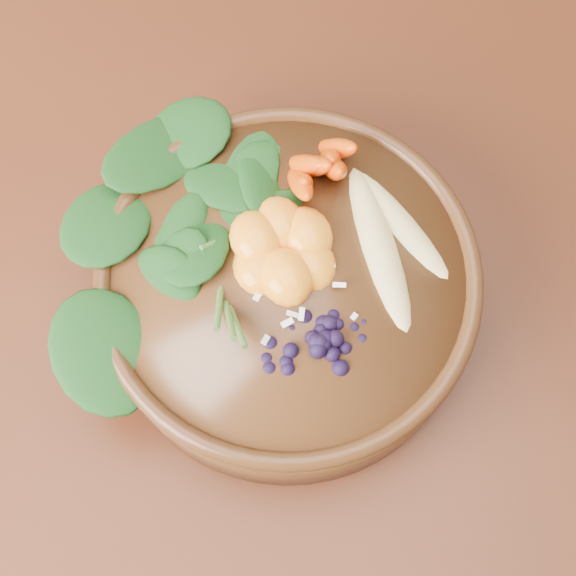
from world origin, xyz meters
name	(u,v)px	position (x,y,z in m)	size (l,w,h in m)	color
ground	(301,387)	(0.00, 0.00, 0.00)	(4.00, 4.00, 0.00)	#381E0F
dining_table	(311,240)	(0.00, 0.00, 0.66)	(1.60, 0.90, 0.75)	#331C0C
stoneware_bowl	(288,292)	(-0.06, -0.10, 0.79)	(0.33, 0.33, 0.09)	#4D2C14
kale_heap	(204,209)	(-0.11, -0.03, 0.86)	(0.21, 0.19, 0.05)	#154316
carrot_cluster	(320,139)	(0.00, -0.01, 0.88)	(0.07, 0.07, 0.09)	#DE4103
banana_halves	(393,228)	(0.03, -0.09, 0.85)	(0.09, 0.18, 0.03)	#E0CC84
mandarin_cluster	(283,243)	(-0.06, -0.08, 0.86)	(0.09, 0.10, 0.04)	orange
blueberry_pile	(320,337)	(-0.06, -0.16, 0.86)	(0.15, 0.11, 0.04)	black
coconut_flakes	(300,294)	(-0.06, -0.12, 0.84)	(0.10, 0.08, 0.01)	white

